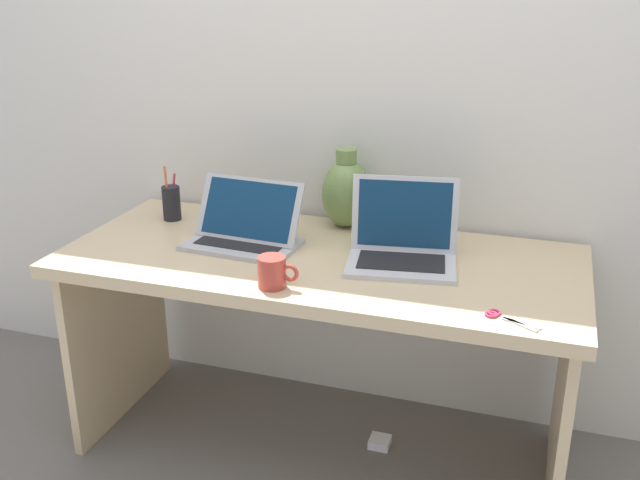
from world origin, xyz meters
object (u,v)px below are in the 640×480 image
(scissors, at_px, (503,317))
(power_brick, at_px, (380,442))
(pen_cup, at_px, (171,203))
(laptop_right, at_px, (403,240))
(green_vase, at_px, (347,192))
(laptop_left, at_px, (245,228))
(coffee_mug, at_px, (273,272))

(scissors, height_order, power_brick, scissors)
(pen_cup, relative_size, scissors, 1.34)
(laptop_right, bearing_deg, green_vase, 134.92)
(green_vase, relative_size, power_brick, 3.86)
(laptop_right, xyz_separation_m, scissors, (0.32, -0.30, -0.06))
(pen_cup, bearing_deg, power_brick, -6.82)
(green_vase, bearing_deg, pen_cup, -168.63)
(laptop_left, xyz_separation_m, green_vase, (0.26, 0.27, 0.07))
(coffee_mug, height_order, power_brick, coffee_mug)
(laptop_right, height_order, coffee_mug, laptop_right)
(laptop_left, bearing_deg, laptop_right, 2.39)
(laptop_right, xyz_separation_m, green_vase, (-0.25, 0.25, 0.06))
(laptop_left, relative_size, laptop_right, 1.03)
(coffee_mug, xyz_separation_m, pen_cup, (-0.55, 0.43, 0.02))
(laptop_left, distance_m, coffee_mug, 0.35)
(green_vase, xyz_separation_m, power_brick, (0.19, -0.22, -0.81))
(green_vase, relative_size, scissors, 1.89)
(coffee_mug, xyz_separation_m, scissors, (0.62, 0.00, -0.04))
(laptop_right, bearing_deg, pen_cup, 171.64)
(power_brick, bearing_deg, coffee_mug, -126.58)
(green_vase, xyz_separation_m, scissors, (0.57, -0.55, -0.12))
(pen_cup, distance_m, scissors, 1.25)
(coffee_mug, distance_m, scissors, 0.63)
(power_brick, bearing_deg, scissors, -41.10)
(scissors, bearing_deg, laptop_left, 161.37)
(laptop_right, bearing_deg, power_brick, 151.53)
(green_vase, bearing_deg, laptop_right, -45.08)
(laptop_left, height_order, coffee_mug, laptop_left)
(scissors, bearing_deg, green_vase, 136.15)
(laptop_left, height_order, scissors, laptop_left)
(green_vase, height_order, power_brick, green_vase)
(scissors, bearing_deg, laptop_right, 137.12)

